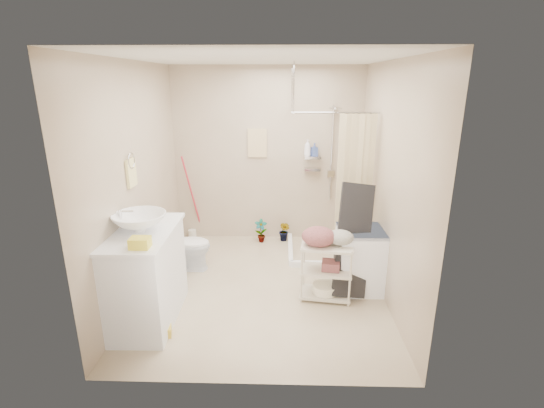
{
  "coord_description": "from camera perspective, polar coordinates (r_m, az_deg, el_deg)",
  "views": [
    {
      "loc": [
        0.23,
        -4.24,
        2.39
      ],
      "look_at": [
        0.1,
        0.25,
        0.97
      ],
      "focal_mm": 26.0,
      "sensor_mm": 36.0,
      "label": 1
    }
  ],
  "objects": [
    {
      "name": "floor",
      "position": [
        4.87,
        -1.33,
        -11.88
      ],
      "size": [
        3.2,
        3.2,
        0.0
      ],
      "primitive_type": "plane",
      "color": "#C7B695",
      "rests_on": "ground"
    },
    {
      "name": "ceiling",
      "position": [
        4.25,
        -1.6,
        20.34
      ],
      "size": [
        2.8,
        3.2,
        0.04
      ],
      "primitive_type": "cube",
      "color": "silver",
      "rests_on": "ground"
    },
    {
      "name": "wall_back",
      "position": [
        5.94,
        -0.64,
        6.94
      ],
      "size": [
        2.8,
        0.04,
        2.6
      ],
      "primitive_type": "cube",
      "color": "#BDAA92",
      "rests_on": "ground"
    },
    {
      "name": "wall_front",
      "position": [
        2.86,
        -3.13,
        -4.88
      ],
      "size": [
        2.8,
        0.04,
        2.6
      ],
      "primitive_type": "cube",
      "color": "#BDAA92",
      "rests_on": "ground"
    },
    {
      "name": "wall_left",
      "position": [
        4.67,
        -18.9,
        3.06
      ],
      "size": [
        0.04,
        3.2,
        2.6
      ],
      "primitive_type": "cube",
      "color": "#BDAA92",
      "rests_on": "ground"
    },
    {
      "name": "wall_right",
      "position": [
        4.53,
        16.55,
        2.85
      ],
      "size": [
        0.04,
        3.2,
        2.6
      ],
      "primitive_type": "cube",
      "color": "#BDAA92",
      "rests_on": "ground"
    },
    {
      "name": "vanity",
      "position": [
        4.26,
        -17.88,
        -9.86
      ],
      "size": [
        0.64,
        1.12,
        0.98
      ],
      "primitive_type": "cube",
      "rotation": [
        0.0,
        0.0,
        0.02
      ],
      "color": "silver",
      "rests_on": "ground"
    },
    {
      "name": "sink",
      "position": [
        4.04,
        -18.63,
        -2.52
      ],
      "size": [
        0.59,
        0.59,
        0.18
      ],
      "primitive_type": "imported",
      "rotation": [
        0.0,
        0.0,
        0.15
      ],
      "color": "white",
      "rests_on": "vanity"
    },
    {
      "name": "counter_basket",
      "position": [
        3.65,
        -18.58,
        -5.34
      ],
      "size": [
        0.17,
        0.14,
        0.1
      ],
      "primitive_type": "cube",
      "rotation": [
        0.0,
        0.0,
        0.01
      ],
      "color": "yellow",
      "rests_on": "vanity"
    },
    {
      "name": "floor_basket",
      "position": [
        4.16,
        -15.61,
        -17.13
      ],
      "size": [
        0.28,
        0.24,
        0.13
      ],
      "primitive_type": "cube",
      "rotation": [
        0.0,
        0.0,
        0.24
      ],
      "color": "gold",
      "rests_on": "ground"
    },
    {
      "name": "toilet",
      "position": [
        5.29,
        -12.48,
        -5.79
      ],
      "size": [
        0.66,
        0.39,
        0.67
      ],
      "primitive_type": "imported",
      "rotation": [
        0.0,
        0.0,
        1.55
      ],
      "color": "white",
      "rests_on": "ground"
    },
    {
      "name": "mop",
      "position": [
        6.19,
        -11.79,
        0.9
      ],
      "size": [
        0.13,
        0.13,
        1.32
      ],
      "primitive_type": null,
      "rotation": [
        0.0,
        0.0,
        -0.01
      ],
      "color": "#C72A3B",
      "rests_on": "ground"
    },
    {
      "name": "potted_plant_a",
      "position": [
        6.05,
        -1.62,
        -3.91
      ],
      "size": [
        0.2,
        0.14,
        0.37
      ],
      "primitive_type": "imported",
      "rotation": [
        0.0,
        0.0,
        0.04
      ],
      "color": "brown",
      "rests_on": "ground"
    },
    {
      "name": "potted_plant_b",
      "position": [
        6.1,
        1.81,
        -3.96
      ],
      "size": [
        0.23,
        0.22,
        0.32
      ],
      "primitive_type": "imported",
      "rotation": [
        0.0,
        0.0,
        -0.73
      ],
      "color": "#9B3A21",
      "rests_on": "ground"
    },
    {
      "name": "hanging_towel",
      "position": [
        5.9,
        -2.13,
        8.82
      ],
      "size": [
        0.28,
        0.03,
        0.42
      ],
      "primitive_type": "cube",
      "color": "beige",
      "rests_on": "wall_back"
    },
    {
      "name": "towel_ring",
      "position": [
        4.44,
        -19.74,
        4.53
      ],
      "size": [
        0.04,
        0.22,
        0.34
      ],
      "primitive_type": null,
      "color": "#FBED95",
      "rests_on": "wall_left"
    },
    {
      "name": "tp_holder",
      "position": [
        4.87,
        -17.59,
        -3.41
      ],
      "size": [
        0.08,
        0.12,
        0.14
      ],
      "primitive_type": null,
      "color": "white",
      "rests_on": "wall_left"
    },
    {
      "name": "shower",
      "position": [
        5.49,
        8.05,
        3.21
      ],
      "size": [
        1.1,
        1.1,
        2.1
      ],
      "primitive_type": null,
      "color": "white",
      "rests_on": "ground"
    },
    {
      "name": "shampoo_bottle_a",
      "position": [
        5.83,
        5.15,
        8.09
      ],
      "size": [
        0.12,
        0.12,
        0.24
      ],
      "primitive_type": "imported",
      "rotation": [
        0.0,
        0.0,
        0.34
      ],
      "color": "white",
      "rests_on": "shower"
    },
    {
      "name": "shampoo_bottle_b",
      "position": [
        5.88,
        6.15,
        7.85
      ],
      "size": [
        0.11,
        0.11,
        0.19
      ],
      "primitive_type": "imported",
      "rotation": [
        0.0,
        0.0,
        0.39
      ],
      "color": "#3C5194",
      "rests_on": "shower"
    },
    {
      "name": "washing_machine",
      "position": [
        4.79,
        12.52,
        -7.82
      ],
      "size": [
        0.52,
        0.54,
        0.75
      ],
      "primitive_type": "cube",
      "rotation": [
        0.0,
        0.0,
        0.02
      ],
      "color": "white",
      "rests_on": "ground"
    },
    {
      "name": "laundry_rack",
      "position": [
        4.51,
        7.85,
        -8.95
      ],
      "size": [
        0.61,
        0.41,
        0.78
      ],
      "primitive_type": null,
      "rotation": [
        0.0,
        0.0,
        -0.14
      ],
      "color": "beige",
      "rests_on": "ground"
    },
    {
      "name": "ironing_board",
      "position": [
        4.54,
        11.69,
        -5.15
      ],
      "size": [
        0.39,
        0.15,
        1.34
      ],
      "primitive_type": null,
      "rotation": [
        0.0,
        0.0,
        0.12
      ],
      "color": "black",
      "rests_on": "ground"
    }
  ]
}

